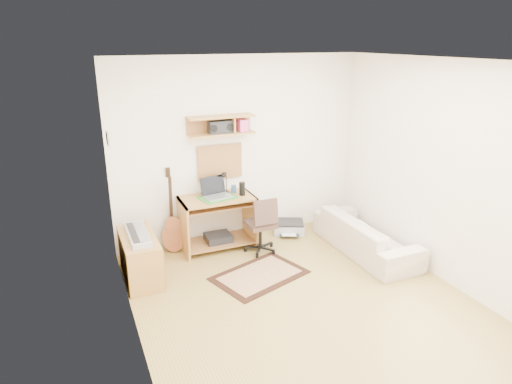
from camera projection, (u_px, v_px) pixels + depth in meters
name	position (u px, v px, depth m)	size (l,w,h in m)	color
floor	(305.00, 304.00, 5.02)	(3.60, 4.00, 0.01)	#A48844
ceiling	(315.00, 60.00, 4.17)	(3.60, 4.00, 0.01)	white
back_wall	(239.00, 150.00, 6.34)	(3.60, 0.01, 2.60)	white
left_wall	(129.00, 220.00, 3.93)	(0.01, 4.00, 2.60)	white
right_wall	(445.00, 173.00, 5.26)	(0.01, 4.00, 2.60)	white
wall_shelf	(221.00, 125.00, 5.98)	(0.90, 0.25, 0.26)	#B4823F
cork_board	(220.00, 162.00, 6.25)	(0.64, 0.03, 0.49)	#A18A50
wall_photo	(108.00, 139.00, 5.10)	(0.02, 0.20, 0.15)	#4C8CBF
desk	(218.00, 223.00, 6.23)	(1.00, 0.55, 0.75)	#B4823F
laptop	(217.00, 188.00, 6.05)	(0.36, 0.36, 0.28)	silver
speaker	(242.00, 189.00, 6.17)	(0.08, 0.08, 0.18)	black
desk_lamp	(226.00, 182.00, 6.25)	(0.10, 0.10, 0.31)	black
pencil_cup	(234.00, 189.00, 6.29)	(0.07, 0.07, 0.10)	#2F548F
boombox	(220.00, 127.00, 5.98)	(0.32, 0.15, 0.17)	black
rug	(260.00, 275.00, 5.59)	(1.10, 0.74, 0.01)	tan
task_chair	(260.00, 224.00, 6.11)	(0.42, 0.42, 0.82)	#3D2B24
cabinet	(140.00, 257.00, 5.47)	(0.40, 0.90, 0.55)	#B4823F
music_keyboard	(138.00, 234.00, 5.37)	(0.22, 0.71, 0.06)	#B2B5BA
guitar	(172.00, 211.00, 6.06)	(0.31, 0.20, 1.18)	#B66338
waste_basket	(148.00, 278.00, 5.29)	(0.22, 0.22, 0.26)	white
printer	(289.00, 227.00, 6.81)	(0.45, 0.35, 0.17)	#A5A8AA
sofa	(366.00, 229.00, 6.13)	(1.70, 0.50, 0.67)	beige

